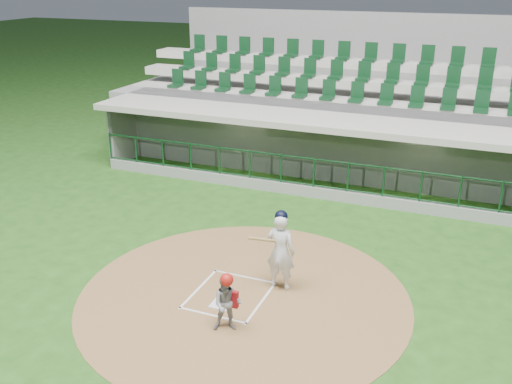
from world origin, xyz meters
TOP-DOWN VIEW (x-y plane):
  - ground at (0.00, 0.00)m, footprint 120.00×120.00m
  - dirt_circle at (0.30, -0.20)m, footprint 7.20×7.20m
  - home_plate at (0.00, -0.70)m, footprint 0.43×0.43m
  - batter_box_chalk at (0.00, -0.30)m, footprint 1.55×1.80m
  - dugout_structure at (0.07, 7.83)m, footprint 16.40×3.70m
  - seating_deck at (0.00, 10.91)m, footprint 17.00×6.72m
  - batter at (0.90, 0.43)m, footprint 0.88×0.87m
  - catcher at (0.49, -1.45)m, footprint 0.69×0.62m

SIDE VIEW (x-z plane):
  - ground at x=0.00m, z-range 0.00..0.00m
  - dirt_circle at x=0.30m, z-range 0.00..0.01m
  - batter_box_chalk at x=0.00m, z-range 0.01..0.02m
  - home_plate at x=0.00m, z-range 0.01..0.03m
  - catcher at x=0.49m, z-range 0.00..1.24m
  - batter at x=0.90m, z-range 0.01..1.87m
  - dugout_structure at x=0.07m, z-range -0.54..2.46m
  - seating_deck at x=0.00m, z-range -1.15..4.00m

